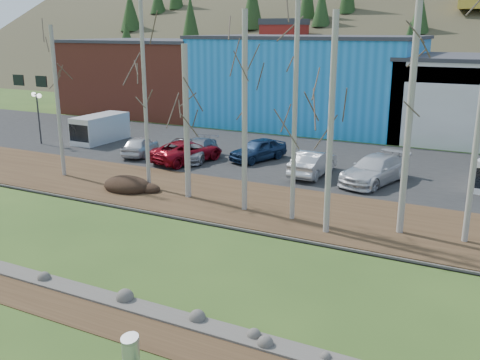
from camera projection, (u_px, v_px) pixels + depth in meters
The scene contains 28 objects.
ground at pixel (35, 345), 15.63m from camera, with size 200.00×200.00×0.00m, color #2E481A.
dirt_strip at pixel (85, 312), 17.42m from camera, with size 80.00×1.80×0.03m, color #382616.
near_bank_rocks at pixel (106, 299), 18.28m from camera, with size 80.00×0.80×0.50m, color #47423D, non-canonical shape.
river at pixel (173, 255), 21.79m from camera, with size 80.00×8.00×0.90m, color black, non-canonical shape.
far_bank_rocks at pixel (222, 224), 25.30m from camera, with size 80.00×0.80×0.46m, color #47423D, non-canonical shape.
far_bank at pixel (251, 204), 28.02m from camera, with size 80.00×7.00×0.15m, color #382616.
parking_lot at pixel (317, 161), 37.02m from camera, with size 80.00×14.00×0.14m, color black.
building_brick at pixel (152, 76), 58.47m from camera, with size 16.32×12.24×7.80m.
building_blue at pixel (308, 81), 50.52m from camera, with size 20.40×12.24×8.30m.
litter_bin at pixel (131, 353), 14.54m from camera, with size 0.49×0.49×0.84m, color #B3B5B8.
dirt_mound at pixel (127, 185), 30.16m from camera, with size 2.87×2.03×0.56m, color black.
birch_0 at pixel (58, 103), 32.00m from camera, with size 0.23×0.23×8.99m.
birch_1 at pixel (144, 88), 29.05m from camera, with size 0.22×0.22×11.32m.
birch_2 at pixel (186, 123), 27.87m from camera, with size 0.31×0.31×8.04m.
birch_3 at pixel (245, 114), 25.64m from camera, with size 0.27×0.27×9.64m.
birch_4 at pixel (295, 114), 24.26m from camera, with size 0.23×0.23×10.03m.
birch_5 at pixel (411, 103), 22.33m from camera, with size 0.29×0.29×11.53m.
birch_6 at pixel (331, 127), 22.67m from camera, with size 0.27×0.27×9.52m.
birch_7 at pixel (479, 124), 21.51m from camera, with size 0.25×0.25×10.10m.
street_lamp at pixel (37, 104), 41.37m from camera, with size 1.44×0.83×4.02m.
car_0 at pixel (140, 146), 38.28m from camera, with size 1.64×4.07×1.39m, color silver.
car_1 at pixel (187, 148), 37.71m from camera, with size 1.43×4.09×1.35m, color black.
car_2 at pixel (187, 151), 36.35m from camera, with size 2.44×5.30×1.47m, color maroon.
car_3 at pixel (197, 150), 37.03m from camera, with size 1.93×4.74×1.38m, color gray.
car_4 at pixel (258, 149), 36.79m from camera, with size 1.79×4.44×1.51m, color navy.
car_5 at pixel (313, 163), 33.03m from camera, with size 1.62×4.65×1.53m, color #AFAFB1.
car_6 at pixel (375, 170), 31.37m from camera, with size 2.23×5.50×1.59m, color silver.
van_grey at pixel (99, 129), 42.70m from camera, with size 2.08×4.89×2.13m.
Camera 1 is at (11.60, -9.47, 8.92)m, focal length 40.00 mm.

